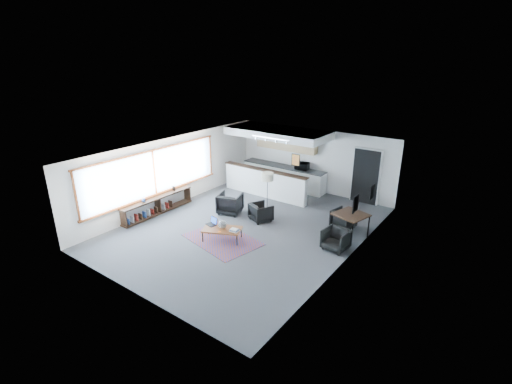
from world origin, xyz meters
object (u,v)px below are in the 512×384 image
Objects in this scene: book_stack at (234,230)px; microwave at (302,165)px; floor_lamp at (267,178)px; ceramic_pot at (222,224)px; armchair_right at (261,211)px; armchair_left at (230,202)px; dining_chair_far at (344,220)px; dining_chair_near at (336,240)px; dining_table at (351,216)px; coffee_table at (222,229)px; laptop at (213,222)px.

book_stack is 5.33m from microwave.
ceramic_pot is at bearing -87.76° from floor_lamp.
armchair_right is at bearing -89.98° from microwave.
ceramic_pot is at bearing 104.65° from armchair_left.
floor_lamp reaches higher than dining_chair_far.
armchair_left is 1.50× the size of microwave.
dining_chair_near is at bearing 28.47° from book_stack.
armchair_left is 1.36× the size of dining_chair_near.
armchair_left reaches higher than dining_chair_near.
ceramic_pot is 2.05m from armchair_left.
armchair_right reaches higher than dining_chair_near.
book_stack is 0.25× the size of dining_table.
floor_lamp is 2.70m from microwave.
laptop is (-0.45, 0.06, 0.09)m from coffee_table.
dining_chair_near is at bearing 2.10° from coffee_table.
dining_chair_far is at bearing 179.83° from armchair_left.
ceramic_pot is (0.43, -0.03, 0.07)m from laptop.
dining_table reaches higher than coffee_table.
dining_table is at bearing 49.44° from laptop.
dining_chair_far is (2.80, 0.39, -1.00)m from floor_lamp.
floor_lamp reaches higher than dining_chair_near.
dining_chair_far is (2.69, 3.02, -0.06)m from coffee_table.
armchair_left is 1.62m from floor_lamp.
ceramic_pot is 0.18× the size of floor_lamp.
laptop reaches higher than book_stack.
armchair_right is at bearing -166.94° from dining_table.
laptop reaches higher than dining_chair_near.
coffee_table is at bearing 104.45° from armchair_left.
ceramic_pot is 1.86m from armchair_right.
book_stack is 2.28m from armchair_left.
dining_chair_near reaches higher than book_stack.
dining_chair_near is 1.10× the size of microwave.
dining_table is (4.23, 0.81, 0.29)m from armchair_left.
dining_table is 4.34m from microwave.
ceramic_pot is 0.45m from book_stack.
armchair_left is 4.24m from dining_chair_near.
coffee_table is at bearing 6.48° from laptop.
microwave is (-0.37, 3.45, 0.77)m from armchair_right.
laptop is 0.33× the size of dining_table.
dining_chair_far reaches higher than book_stack.
coffee_table is 5.05× the size of ceramic_pot.
dining_chair_far is 3.80m from microwave.
microwave reaches higher than laptop.
floor_lamp is at bearing -93.75° from microwave.
laptop is at bearing 148.03° from coffee_table.
book_stack is at bearing -13.09° from coffee_table.
coffee_table is 2.45× the size of microwave.
laptop is 0.54× the size of armchair_right.
coffee_table is 1.94× the size of armchair_right.
coffee_table is 4.03m from dining_table.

